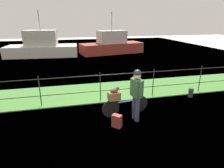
{
  "coord_description": "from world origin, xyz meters",
  "views": [
    {
      "loc": [
        -1.19,
        -4.87,
        3.12
      ],
      "look_at": [
        0.31,
        1.45,
        0.9
      ],
      "focal_mm": 30.72,
      "sensor_mm": 36.0,
      "label": 1
    }
  ],
  "objects": [
    {
      "name": "terrier_dog",
      "position": [
        0.24,
        0.72,
        0.94
      ],
      "size": [
        0.32,
        0.18,
        0.18
      ],
      "color": "#4C3D2D",
      "rests_on": "wooden_crate"
    },
    {
      "name": "bicycle_main",
      "position": [
        0.6,
        0.77,
        0.32
      ],
      "size": [
        1.67,
        0.29,
        0.61
      ],
      "color": "black",
      "rests_on": "ground"
    },
    {
      "name": "grass_strip",
      "position": [
        0.0,
        3.06,
        0.01
      ],
      "size": [
        27.0,
        2.4,
        0.03
      ],
      "primitive_type": "cube",
      "color": "#478438",
      "rests_on": "ground"
    },
    {
      "name": "harbor_water",
      "position": [
        0.0,
        11.62,
        0.0
      ],
      "size": [
        30.0,
        30.0,
        0.0
      ],
      "primitive_type": "plane",
      "color": "#60849E",
      "rests_on": "ground"
    },
    {
      "name": "wooden_crate",
      "position": [
        0.21,
        0.72,
        0.73
      ],
      "size": [
        0.42,
        0.29,
        0.26
      ],
      "primitive_type": "cube",
      "rotation": [
        0.0,
        0.0,
        0.13
      ],
      "color": "brown",
      "rests_on": "bicycle_main"
    },
    {
      "name": "mooring_bollard",
      "position": [
        3.75,
        1.62,
        0.19
      ],
      "size": [
        0.2,
        0.2,
        0.38
      ],
      "primitive_type": "cylinder",
      "color": "#38383D",
      "rests_on": "ground"
    },
    {
      "name": "moored_boat_near",
      "position": [
        3.0,
        12.85,
        0.76
      ],
      "size": [
        6.09,
        3.09,
        3.68
      ],
      "color": "#9E3328",
      "rests_on": "ground"
    },
    {
      "name": "moored_boat_mid",
      "position": [
        -3.23,
        12.89,
        0.79
      ],
      "size": [
        6.12,
        2.81,
        3.8
      ],
      "color": "silver",
      "rests_on": "ground"
    },
    {
      "name": "ground_plane",
      "position": [
        0.0,
        0.0,
        0.0
      ],
      "size": [
        60.0,
        60.0,
        0.0
      ],
      "primitive_type": "plane",
      "color": "beige"
    },
    {
      "name": "cyclist_person",
      "position": [
        0.84,
        0.35,
        1.0
      ],
      "size": [
        0.31,
        0.54,
        1.68
      ],
      "color": "#383D51",
      "rests_on": "ground"
    },
    {
      "name": "backpack_on_paving",
      "position": [
        0.13,
        0.05,
        0.2
      ],
      "size": [
        0.32,
        0.33,
        0.4
      ],
      "primitive_type": "cube",
      "rotation": [
        0.0,
        0.0,
        2.35
      ],
      "color": "maroon",
      "rests_on": "ground"
    },
    {
      "name": "iron_fence",
      "position": [
        -0.0,
        2.12,
        0.69
      ],
      "size": [
        18.04,
        0.04,
        1.17
      ],
      "color": "#28231E",
      "rests_on": "ground"
    }
  ]
}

